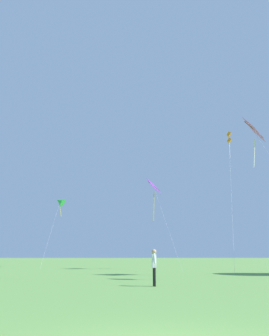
{
  "coord_description": "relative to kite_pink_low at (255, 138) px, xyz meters",
  "views": [
    {
      "loc": [
        -0.83,
        -5.75,
        1.45
      ],
      "look_at": [
        0.7,
        28.01,
        9.4
      ],
      "focal_mm": 39.71,
      "sensor_mm": 36.0,
      "label": 1
    }
  ],
  "objects": [
    {
      "name": "kite_pink_low",
      "position": [
        0.0,
        0.0,
        0.0
      ],
      "size": [
        4.49,
        5.72,
        11.88
      ],
      "color": "pink",
      "rests_on": "ground_plane"
    },
    {
      "name": "kite_green_small",
      "position": [
        -18.04,
        22.07,
        -1.93
      ],
      "size": [
        1.52,
        7.51,
        9.02
      ],
      "color": "green",
      "rests_on": "ground_plane"
    },
    {
      "name": "person_near_tree",
      "position": [
        -8.65,
        -8.23,
        -9.19
      ],
      "size": [
        0.24,
        0.56,
        1.73
      ],
      "color": "black",
      "rests_on": "ground_plane"
    },
    {
      "name": "kite_purple_streamer",
      "position": [
        -6.48,
        13.4,
        -2.22
      ],
      "size": [
        2.53,
        8.5,
        9.73
      ],
      "color": "purple",
      "rests_on": "ground_plane"
    },
    {
      "name": "kite_orange_box",
      "position": [
        1.86,
        12.16,
        3.79
      ],
      "size": [
        3.67,
        10.18,
        14.88
      ],
      "color": "orange",
      "rests_on": "ground_plane"
    }
  ]
}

